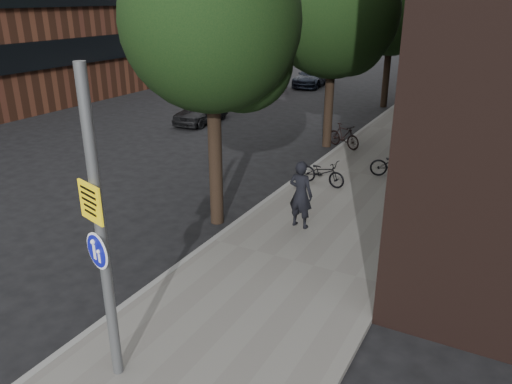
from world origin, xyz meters
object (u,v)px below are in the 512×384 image
Objects in this scene: pedestrian at (301,194)px; parked_car_near at (201,110)px; signpost at (101,234)px; parked_bike_facade_near at (396,164)px.

pedestrian reaches higher than parked_car_near.
signpost is at bearing 91.93° from pedestrian.
parked_car_near reaches higher than parked_bike_facade_near.
signpost reaches higher than parked_car_near.
parked_bike_facade_near is at bearing -23.35° from parked_car_near.
pedestrian is at bearing 151.30° from parked_bike_facade_near.
signpost reaches higher than pedestrian.
pedestrian reaches higher than parked_bike_facade_near.
pedestrian is 0.51× the size of parked_car_near.
signpost is at bearing -63.77° from parked_car_near.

